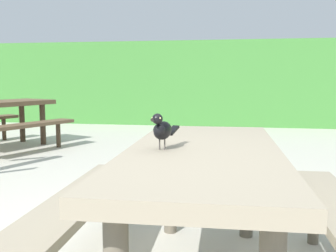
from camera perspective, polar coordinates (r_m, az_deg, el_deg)
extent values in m
cube|color=#428438|center=(9.70, 7.76, 6.17)|extent=(28.00, 1.54, 1.95)
cube|color=gray|center=(2.01, 5.18, -4.15)|extent=(0.81, 1.82, 0.07)
cylinder|color=#635B4C|center=(2.80, 0.36, -8.73)|extent=(0.09, 0.09, 0.67)
cylinder|color=#635B4C|center=(2.78, 11.42, -8.97)|extent=(0.09, 0.09, 0.67)
cube|color=gray|center=(2.23, -13.53, -10.90)|extent=(0.33, 1.72, 0.05)
cylinder|color=#635B4C|center=(2.87, -8.60, -11.31)|extent=(0.07, 0.07, 0.39)
cylinder|color=#635B4C|center=(2.82, 20.45, -12.01)|extent=(0.07, 0.07, 0.39)
ellipsoid|color=black|center=(1.93, -0.76, -0.66)|extent=(0.11, 0.16, 0.09)
ellipsoid|color=black|center=(1.89, -1.30, -0.61)|extent=(0.07, 0.08, 0.06)
sphere|color=black|center=(1.86, -1.55, 1.04)|extent=(0.05, 0.05, 0.05)
sphere|color=#EAE08C|center=(1.84, -1.17, 1.14)|extent=(0.01, 0.01, 0.01)
sphere|color=#EAE08C|center=(1.86, -2.25, 1.19)|extent=(0.01, 0.01, 0.01)
cone|color=black|center=(1.83, -2.12, 0.92)|extent=(0.02, 0.03, 0.02)
cube|color=black|center=(2.04, 0.68, -0.63)|extent=(0.06, 0.10, 0.04)
cylinder|color=#47423D|center=(1.92, -0.48, -2.72)|extent=(0.01, 0.01, 0.05)
cylinder|color=#47423D|center=(1.93, -1.23, -2.66)|extent=(0.01, 0.01, 0.05)
cylinder|color=#423324|center=(6.82, -17.74, 0.23)|extent=(0.09, 0.09, 0.67)
cylinder|color=#423324|center=(7.23, -20.44, 0.49)|extent=(0.09, 0.09, 0.67)
cube|color=brown|center=(6.04, -20.26, 0.07)|extent=(0.92, 1.69, 0.05)
cylinder|color=#423324|center=(6.47, -15.65, -1.29)|extent=(0.07, 0.07, 0.39)
cylinder|color=#423324|center=(7.56, -22.74, -0.42)|extent=(0.07, 0.07, 0.39)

